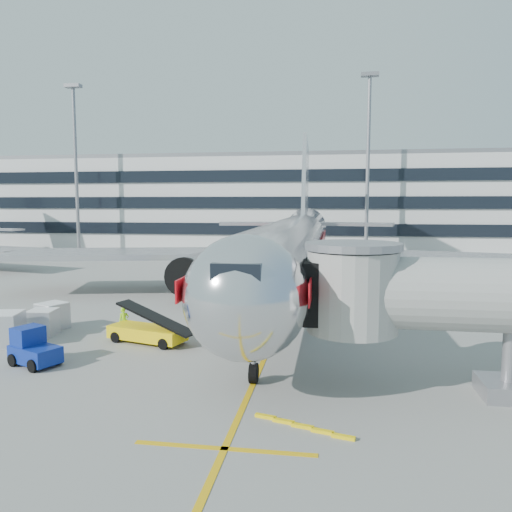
# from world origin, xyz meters

# --- Properties ---
(ground) EXTENTS (180.00, 180.00, 0.00)m
(ground) POSITION_xyz_m (0.00, 0.00, 0.00)
(ground) COLOR gray
(ground) RESTS_ON ground
(lead_in_line) EXTENTS (0.25, 70.00, 0.01)m
(lead_in_line) POSITION_xyz_m (0.00, 10.00, 0.01)
(lead_in_line) COLOR #DDA70B
(lead_in_line) RESTS_ON ground
(stop_bar) EXTENTS (6.00, 0.25, 0.01)m
(stop_bar) POSITION_xyz_m (0.00, -14.00, 0.01)
(stop_bar) COLOR #DDA70B
(stop_bar) RESTS_ON ground
(main_jet) EXTENTS (50.95, 48.70, 16.06)m
(main_jet) POSITION_xyz_m (0.00, 11.72, 4.23)
(main_jet) COLOR silver
(main_jet) RESTS_ON ground
(terminal) EXTENTS (150.00, 24.25, 15.60)m
(terminal) POSITION_xyz_m (0.00, 57.95, 7.80)
(terminal) COLOR silver
(terminal) RESTS_ON ground
(light_mast_west) EXTENTS (2.40, 1.20, 25.45)m
(light_mast_west) POSITION_xyz_m (-35.00, 42.00, 14.88)
(light_mast_west) COLOR gray
(light_mast_west) RESTS_ON ground
(light_mast_centre) EXTENTS (2.40, 1.20, 25.45)m
(light_mast_centre) POSITION_xyz_m (8.00, 42.00, 14.88)
(light_mast_centre) COLOR gray
(light_mast_centre) RESTS_ON ground
(belt_loader) EXTENTS (4.86, 2.83, 2.27)m
(belt_loader) POSITION_xyz_m (-6.98, -2.56, 0.64)
(belt_loader) COLOR yellow
(belt_loader) RESTS_ON ground
(baggage_tug) EXTENTS (2.83, 2.34, 1.85)m
(baggage_tug) POSITION_xyz_m (-11.05, -7.16, 0.81)
(baggage_tug) COLOR navy
(baggage_tug) RESTS_ON ground
(cargo_container_left) EXTENTS (2.03, 2.03, 1.65)m
(cargo_container_left) POSITION_xyz_m (-14.05, -0.44, 0.83)
(cargo_container_left) COLOR silver
(cargo_container_left) RESTS_ON ground
(cargo_container_right) EXTENTS (1.64, 1.64, 1.58)m
(cargo_container_right) POSITION_xyz_m (-13.68, -2.07, 0.79)
(cargo_container_right) COLOR silver
(cargo_container_right) RESTS_ON ground
(cargo_container_front) EXTENTS (2.09, 2.09, 1.87)m
(cargo_container_front) POSITION_xyz_m (-14.59, -4.34, 0.94)
(cargo_container_front) COLOR silver
(cargo_container_front) RESTS_ON ground
(ramp_worker) EXTENTS (0.72, 0.70, 1.67)m
(ramp_worker) POSITION_xyz_m (-8.97, -1.19, 0.84)
(ramp_worker) COLOR #ABFF1A
(ramp_worker) RESTS_ON ground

